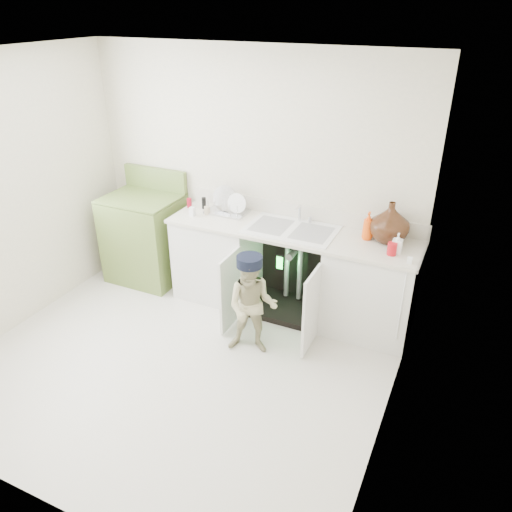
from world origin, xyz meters
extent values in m
plane|color=beige|center=(0.00, 0.00, 0.00)|extent=(3.50, 3.50, 0.00)
cube|color=beige|center=(0.00, 1.50, 1.25)|extent=(3.50, 2.50, 0.02)
cube|color=beige|center=(0.00, -1.50, 1.25)|extent=(3.50, 2.50, 0.02)
cube|color=beige|center=(-1.75, 0.00, 1.25)|extent=(2.50, 3.00, 0.02)
cube|color=beige|center=(1.75, 0.00, 1.25)|extent=(2.50, 3.00, 0.02)
plane|color=white|center=(0.00, 0.00, 2.50)|extent=(3.50, 3.50, 0.00)
cube|color=silver|center=(-0.25, 1.20, 0.43)|extent=(0.80, 0.60, 0.86)
cube|color=silver|center=(1.35, 1.20, 0.43)|extent=(0.80, 0.60, 0.86)
cube|color=black|center=(0.55, 1.47, 0.43)|extent=(0.80, 0.06, 0.86)
cube|color=black|center=(0.55, 1.20, 0.03)|extent=(0.80, 0.60, 0.06)
cylinder|color=gray|center=(0.48, 1.30, 0.45)|extent=(0.05, 0.05, 0.70)
cylinder|color=gray|center=(0.62, 1.30, 0.45)|extent=(0.05, 0.05, 0.70)
cylinder|color=gray|center=(0.55, 1.25, 0.62)|extent=(0.07, 0.18, 0.07)
cube|color=silver|center=(0.15, 0.70, 0.40)|extent=(0.03, 0.40, 0.76)
cube|color=silver|center=(0.95, 0.70, 0.40)|extent=(0.02, 0.40, 0.76)
cube|color=beige|center=(0.55, 1.20, 0.89)|extent=(2.44, 0.64, 0.03)
cube|color=beige|center=(0.55, 1.49, 0.98)|extent=(2.44, 0.02, 0.15)
cube|color=white|center=(0.55, 1.20, 0.90)|extent=(0.85, 0.55, 0.02)
cube|color=gray|center=(0.34, 1.20, 0.91)|extent=(0.34, 0.40, 0.01)
cube|color=gray|center=(0.76, 1.20, 0.91)|extent=(0.34, 0.40, 0.01)
cylinder|color=silver|center=(0.55, 1.42, 0.99)|extent=(0.03, 0.03, 0.17)
cylinder|color=silver|center=(0.55, 1.36, 1.06)|extent=(0.02, 0.14, 0.02)
cylinder|color=silver|center=(0.66, 1.42, 0.94)|extent=(0.04, 0.04, 0.06)
cylinder|color=white|center=(1.68, 0.89, 0.55)|extent=(0.01, 0.01, 0.70)
cube|color=white|center=(1.68, 0.98, 0.93)|extent=(0.04, 0.02, 0.06)
cube|color=silver|center=(-0.20, 1.32, 0.91)|extent=(0.41, 0.28, 0.02)
cylinder|color=silver|center=(-0.23, 1.34, 0.98)|extent=(0.26, 0.09, 0.25)
cylinder|color=white|center=(-0.08, 1.32, 0.97)|extent=(0.20, 0.05, 0.20)
cylinder|color=silver|center=(-0.36, 1.22, 0.98)|extent=(0.01, 0.01, 0.12)
cylinder|color=silver|center=(-0.28, 1.22, 0.98)|extent=(0.01, 0.01, 0.12)
cylinder|color=silver|center=(-0.20, 1.22, 0.98)|extent=(0.01, 0.01, 0.12)
cylinder|color=silver|center=(-0.11, 1.22, 0.98)|extent=(0.01, 0.01, 0.12)
cylinder|color=silver|center=(-0.03, 1.22, 0.98)|extent=(0.01, 0.01, 0.12)
imported|color=#412012|center=(1.43, 1.34, 1.08)|extent=(0.35, 0.35, 0.37)
imported|color=#FB520D|center=(1.25, 1.30, 1.03)|extent=(0.10, 0.10, 0.26)
imported|color=white|center=(1.54, 1.14, 0.99)|extent=(0.08, 0.08, 0.18)
cylinder|color=red|center=(1.51, 1.08, 0.96)|extent=(0.08, 0.08, 0.11)
cylinder|color=#A10D20|center=(-0.62, 1.28, 0.95)|extent=(0.05, 0.05, 0.10)
cylinder|color=tan|center=(-0.36, 1.20, 0.94)|extent=(0.06, 0.06, 0.08)
cylinder|color=black|center=(-0.47, 1.32, 0.96)|extent=(0.04, 0.04, 0.12)
cube|color=white|center=(-0.48, 1.10, 0.95)|extent=(0.05, 0.05, 0.09)
cube|color=olive|center=(-1.16, 1.18, 0.47)|extent=(0.78, 0.65, 0.94)
cube|color=olive|center=(-1.16, 1.18, 0.95)|extent=(0.78, 0.65, 0.02)
cube|color=olive|center=(-1.16, 1.46, 1.08)|extent=(0.78, 0.06, 0.25)
cylinder|color=black|center=(-1.35, 1.02, 0.95)|extent=(0.17, 0.17, 0.02)
cylinder|color=silver|center=(-1.35, 1.02, 0.96)|extent=(0.20, 0.20, 0.01)
cylinder|color=black|center=(-1.35, 1.33, 0.95)|extent=(0.17, 0.17, 0.02)
cylinder|color=silver|center=(-1.35, 1.33, 0.96)|extent=(0.20, 0.20, 0.01)
cylinder|color=black|center=(-0.96, 1.02, 0.95)|extent=(0.17, 0.17, 0.02)
cylinder|color=silver|center=(-0.96, 1.02, 0.96)|extent=(0.20, 0.20, 0.01)
cylinder|color=black|center=(-0.96, 1.33, 0.95)|extent=(0.17, 0.17, 0.02)
cylinder|color=silver|center=(-0.96, 1.33, 0.96)|extent=(0.20, 0.20, 0.01)
imported|color=#BFB689|center=(0.49, 0.45, 0.46)|extent=(0.53, 0.46, 0.93)
cylinder|color=black|center=(0.49, 0.45, 0.90)|extent=(0.27, 0.27, 0.09)
cube|color=black|center=(0.47, 0.55, 0.86)|extent=(0.19, 0.13, 0.01)
cube|color=black|center=(0.58, 0.86, 0.72)|extent=(0.07, 0.01, 0.14)
cube|color=#26F23F|center=(0.58, 0.85, 0.72)|extent=(0.06, 0.00, 0.12)
camera|label=1|loc=(2.06, -2.83, 2.84)|focal=35.00mm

